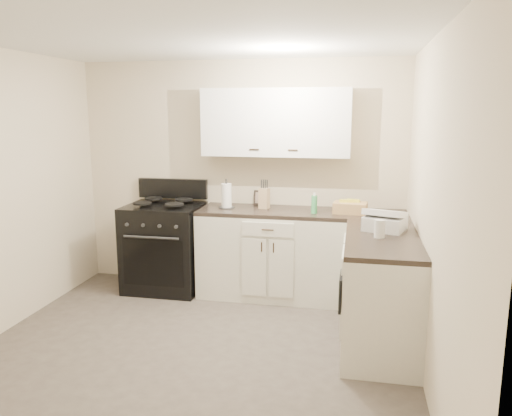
% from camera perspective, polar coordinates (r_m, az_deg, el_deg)
% --- Properties ---
extents(floor, '(3.60, 3.60, 0.00)m').
position_cam_1_polar(floor, '(4.26, -7.52, -16.47)').
color(floor, '#473F38').
rests_on(floor, ground).
extents(ceiling, '(3.60, 3.60, 0.00)m').
position_cam_1_polar(ceiling, '(3.82, -8.52, 19.06)').
color(ceiling, white).
rests_on(ceiling, wall_back).
extents(wall_back, '(3.60, 0.00, 3.60)m').
position_cam_1_polar(wall_back, '(5.55, -1.84, 3.70)').
color(wall_back, beige).
rests_on(wall_back, ground).
extents(wall_right, '(0.00, 3.60, 3.60)m').
position_cam_1_polar(wall_right, '(3.67, 19.57, -0.76)').
color(wall_right, beige).
rests_on(wall_right, ground).
extents(wall_front, '(3.60, 0.00, 3.60)m').
position_cam_1_polar(wall_front, '(2.28, -23.23, -8.02)').
color(wall_front, beige).
rests_on(wall_front, ground).
extents(base_cabinets_back, '(1.55, 0.60, 0.90)m').
position_cam_1_polar(base_cabinets_back, '(5.35, 1.93, -5.36)').
color(base_cabinets_back, beige).
rests_on(base_cabinets_back, floor).
extents(base_cabinets_right, '(0.60, 1.90, 0.90)m').
position_cam_1_polar(base_cabinets_right, '(4.67, 13.82, -8.16)').
color(base_cabinets_right, beige).
rests_on(base_cabinets_right, floor).
extents(countertop_back, '(1.55, 0.60, 0.04)m').
position_cam_1_polar(countertop_back, '(5.24, 1.96, -0.42)').
color(countertop_back, black).
rests_on(countertop_back, base_cabinets_back).
extents(countertop_right, '(0.60, 1.90, 0.04)m').
position_cam_1_polar(countertop_right, '(4.54, 14.09, -2.54)').
color(countertop_right, black).
rests_on(countertop_right, base_cabinets_right).
extents(upper_cabinets, '(1.55, 0.30, 0.70)m').
position_cam_1_polar(upper_cabinets, '(5.28, 2.30, 9.73)').
color(upper_cabinets, white).
rests_on(upper_cabinets, wall_back).
extents(stove, '(0.81, 0.69, 0.98)m').
position_cam_1_polar(stove, '(5.64, -10.34, -4.56)').
color(stove, black).
rests_on(stove, floor).
extents(knife_block, '(0.12, 0.11, 0.22)m').
position_cam_1_polar(knife_block, '(5.28, 0.95, 1.11)').
color(knife_block, tan).
rests_on(knife_block, countertop_back).
extents(paper_towel, '(0.11, 0.11, 0.26)m').
position_cam_1_polar(paper_towel, '(5.32, -3.40, 1.40)').
color(paper_towel, white).
rests_on(paper_towel, countertop_back).
extents(soap_bottle, '(0.08, 0.08, 0.18)m').
position_cam_1_polar(soap_bottle, '(5.07, 6.67, 0.40)').
color(soap_bottle, '#3EA259').
rests_on(soap_bottle, countertop_back).
extents(picture_frame, '(0.13, 0.05, 0.16)m').
position_cam_1_polar(picture_frame, '(5.49, 0.42, 1.19)').
color(picture_frame, black).
rests_on(picture_frame, countertop_back).
extents(wicker_basket, '(0.35, 0.25, 0.11)m').
position_cam_1_polar(wicker_basket, '(5.14, 10.71, 0.03)').
color(wicker_basket, tan).
rests_on(wicker_basket, countertop_right).
extents(countertop_grill, '(0.41, 0.40, 0.12)m').
position_cam_1_polar(countertop_grill, '(4.48, 14.51, -1.69)').
color(countertop_grill, white).
rests_on(countertop_grill, countertop_right).
extents(glass_jar, '(0.11, 0.11, 0.15)m').
position_cam_1_polar(glass_jar, '(4.20, 13.94, -2.31)').
color(glass_jar, silver).
rests_on(glass_jar, countertop_right).
extents(oven_mitt_near, '(0.02, 0.16, 0.28)m').
position_cam_1_polar(oven_mitt_near, '(4.10, 9.61, -9.70)').
color(oven_mitt_near, black).
rests_on(oven_mitt_near, base_cabinets_right).
extents(oven_mitt_far, '(0.02, 0.17, 0.30)m').
position_cam_1_polar(oven_mitt_far, '(4.37, 9.71, -9.04)').
color(oven_mitt_far, black).
rests_on(oven_mitt_far, base_cabinets_right).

